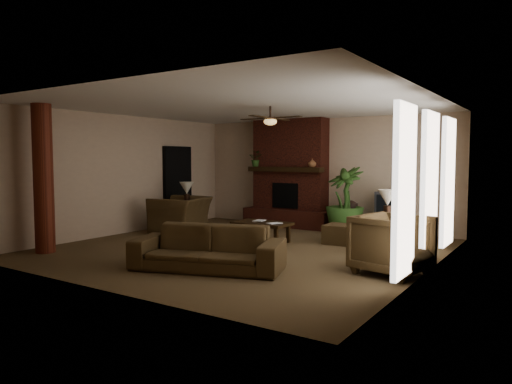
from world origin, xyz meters
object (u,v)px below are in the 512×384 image
Objects in this scene: armchair_right at (392,242)px; floor_plant at (345,215)px; armchair_left at (181,209)px; coffee_table at (262,225)px; tv_stand at (391,225)px; side_table_left at (190,219)px; log_column at (43,179)px; floor_vase at (351,214)px; lamp_left at (187,190)px; lamp_right at (387,200)px; ottoman at (340,234)px; sofa at (208,241)px; side_table_right at (384,239)px.

floor_plant is (-2.15, 3.27, -0.07)m from armchair_right.
armchair_left is 1.28× the size of armchair_right.
armchair_right is at bearing -21.69° from coffee_table.
tv_stand is 4.84m from side_table_left.
floor_vase is (3.89, 5.55, -0.97)m from log_column.
lamp_left and lamp_right have the same top height.
log_column is 2.15× the size of armchair_left.
coffee_table is 2.00× the size of ottoman.
side_table_left is (-4.45, -1.90, 0.03)m from tv_stand.
floor_vase reaches higher than side_table_left.
armchair_right is 5.86m from side_table_left.
sofa is 3.53m from lamp_right.
floor_vase is 2.59m from side_table_right.
armchair_right is 3.91m from floor_plant.
coffee_table is 2.58m from lamp_left.
log_column is at bearing -131.61° from coffee_table.
coffee_table is 1.65m from ottoman.
tv_stand is 0.54× the size of floor_plant.
coffee_table is 2.26m from floor_plant.
log_column is 3.82m from side_table_left.
tv_stand is (1.43, 4.90, -0.22)m from sofa.
coffee_table is (-0.62, 2.58, -0.10)m from sofa.
ottoman is at bearing -71.13° from floor_plant.
floor_vase is (-2.14, 3.62, -0.08)m from armchair_right.
side_table_left is (-2.41, 0.43, -0.10)m from coffee_table.
tv_stand reaches higher than coffee_table.
floor_plant reaches higher than tv_stand.
lamp_left is at bearing 178.35° from side_table_right.
lamp_right is at bearing 32.64° from log_column.
armchair_left is 4.97m from tv_stand.
coffee_table is (2.38, -0.07, -0.20)m from armchair_left.
coffee_table is at bearing -9.00° from lamp_left.
lamp_left reaches higher than side_table_right.
sofa is 2.89m from armchair_right.
coffee_table is 1.85× the size of lamp_right.
tv_stand reaches higher than ottoman.
lamp_right is (0.56, -2.04, 0.75)m from tv_stand.
lamp_right is at bearing 41.04° from side_table_right.
ottoman is at bearing -75.38° from floor_vase.
sofa is at bearing 129.16° from armchair_right.
side_table_left is at bearing 85.30° from armchair_right.
coffee_table is at bearing -173.72° from lamp_right.
armchair_right is 3.43m from coffee_table.
ottoman is 1.09× the size of side_table_right.
lamp_left is (-3.08, 2.97, 0.53)m from sofa.
sofa reaches higher than ottoman.
coffee_table is 2.18× the size of side_table_right.
lamp_left is at bearing 171.00° from coffee_table.
lamp_left is (-0.09, 0.32, 0.43)m from armchair_left.
floor_vase is 1.18× the size of lamp_left.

